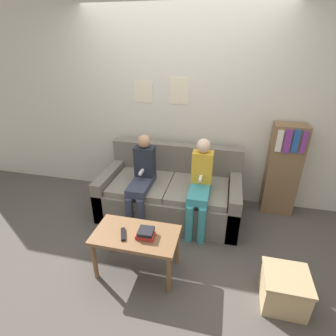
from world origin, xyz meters
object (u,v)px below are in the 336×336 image
Objects in this scene: person_left at (142,177)px; storage_box at (284,289)px; coffee_table at (136,239)px; couch at (170,194)px; tv_remote at (123,234)px; person_right at (200,183)px; bookshelf at (283,170)px.

storage_box is (1.57, -0.91, -0.44)m from person_left.
storage_box is (1.36, -0.06, -0.23)m from coffee_table.
couch reaches higher than storage_box.
tv_remote is at bearing -83.21° from person_left.
bookshelf is (0.98, 0.57, 0.00)m from person_right.
person_right is at bearing 0.13° from person_left.
couch is 0.49m from person_left.
person_right is 0.91× the size of bookshelf.
couch is 1.47m from bookshelf.
couch is at bearing 152.62° from person_right.
person_right is at bearing 59.56° from coffee_table.
person_right reaches higher than couch.
couch is 2.19× the size of coffee_table.
coffee_table is at bearing -136.26° from bookshelf.
person_left is 2.85× the size of storage_box.
bookshelf is at bearing 85.33° from storage_box.
person_right is at bearing -149.95° from bookshelf.
person_right is (0.71, 0.00, 0.01)m from person_left.
person_left is at bearing -179.87° from person_right.
tv_remote is at bearing -124.13° from person_right.
coffee_table is (-0.10, -1.06, 0.12)m from couch.
storage_box is at bearing -41.56° from couch.
person_right is (0.50, 0.85, 0.21)m from coffee_table.
couch reaches higher than coffee_table.
person_left reaches higher than storage_box.
coffee_table is 1.38m from storage_box.
couch is 0.56m from person_right.
person_left is 0.90× the size of bookshelf.
bookshelf reaches higher than person_right.
bookshelf is 3.16× the size of storage_box.
person_right is 1.09m from tv_remote.
bookshelf is (1.70, 0.57, 0.01)m from person_left.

